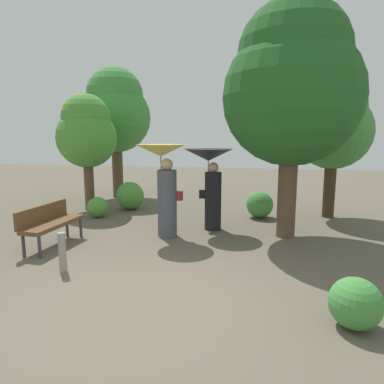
% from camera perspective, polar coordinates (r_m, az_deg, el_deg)
% --- Properties ---
extents(ground_plane, '(40.00, 40.00, 0.00)m').
position_cam_1_polar(ground_plane, '(4.81, -8.52, -17.65)').
color(ground_plane, brown).
extents(person_left, '(1.08, 1.08, 2.02)m').
position_cam_1_polar(person_left, '(7.30, -4.77, 2.82)').
color(person_left, '#474C56').
rests_on(person_left, ground).
extents(person_right, '(1.14, 1.14, 1.90)m').
position_cam_1_polar(person_right, '(7.84, 3.09, 3.39)').
color(person_right, black).
rests_on(person_right, ground).
extents(park_bench, '(0.55, 1.52, 0.83)m').
position_cam_1_polar(park_bench, '(7.32, -22.91, -4.57)').
color(park_bench, '#38383D').
rests_on(park_bench, ground).
extents(tree_near_left, '(2.46, 2.46, 4.60)m').
position_cam_1_polar(tree_near_left, '(12.55, -12.83, 13.24)').
color(tree_near_left, brown).
rests_on(tree_near_left, ground).
extents(tree_near_right, '(2.00, 2.00, 3.74)m').
position_cam_1_polar(tree_near_right, '(9.79, 22.86, 10.53)').
color(tree_near_right, '#42301E').
rests_on(tree_near_right, ground).
extents(tree_mid_left, '(1.75, 1.75, 3.42)m').
position_cam_1_polar(tree_mid_left, '(10.49, -17.42, 9.66)').
color(tree_mid_left, brown).
rests_on(tree_mid_left, ground).
extents(tree_mid_right, '(2.87, 2.87, 4.95)m').
position_cam_1_polar(tree_mid_right, '(7.56, 16.59, 17.08)').
color(tree_mid_right, brown).
rests_on(tree_mid_right, ground).
extents(bush_path_left, '(0.59, 0.59, 0.59)m').
position_cam_1_polar(bush_path_left, '(4.45, 25.93, -16.59)').
color(bush_path_left, '#428C3D').
rests_on(bush_path_left, ground).
extents(bush_path_right, '(0.84, 0.84, 0.84)m').
position_cam_1_polar(bush_path_right, '(10.33, -10.45, -0.63)').
color(bush_path_right, '#4C9338').
rests_on(bush_path_right, ground).
extents(bush_behind_bench, '(0.72, 0.72, 0.72)m').
position_cam_1_polar(bush_behind_bench, '(9.32, 11.41, -2.11)').
color(bush_behind_bench, '#428C3D').
rests_on(bush_behind_bench, ground).
extents(bush_far_side, '(0.56, 0.56, 0.56)m').
position_cam_1_polar(bush_far_side, '(9.53, -15.71, -2.50)').
color(bush_far_side, '#4C9338').
rests_on(bush_far_side, ground).
extents(path_marker_post, '(0.12, 0.12, 0.66)m').
position_cam_1_polar(path_marker_post, '(5.91, -21.10, -9.51)').
color(path_marker_post, gray).
rests_on(path_marker_post, ground).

